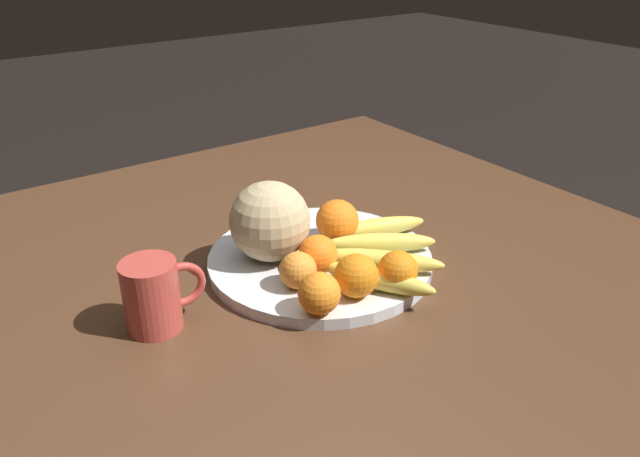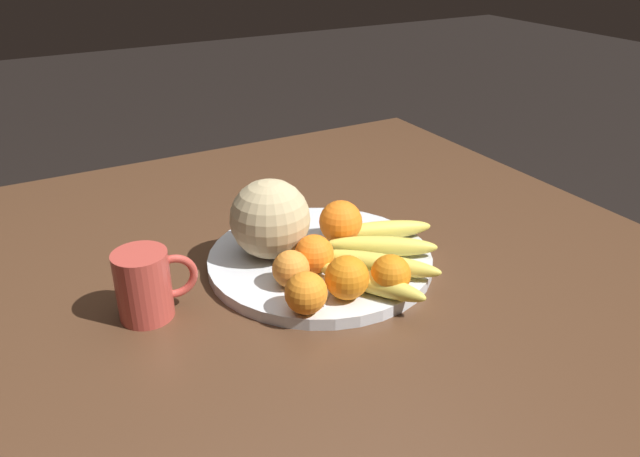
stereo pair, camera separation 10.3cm
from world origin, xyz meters
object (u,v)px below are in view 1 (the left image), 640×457
(melon, at_px, (270,221))
(orange_top_small, at_px, (398,270))
(orange_back_left, at_px, (319,293))
(banana_bunch, at_px, (378,252))
(orange_mid_center, at_px, (318,254))
(orange_back_right, at_px, (337,221))
(ceramic_mug, at_px, (154,295))
(kitchen_table, at_px, (345,309))
(orange_front_left, at_px, (298,270))
(fruit_bowl, at_px, (320,259))
(produce_tag, at_px, (328,291))
(orange_front_right, at_px, (356,276))

(melon, height_order, orange_top_small, melon)
(melon, xyz_separation_m, orange_back_left, (-0.18, 0.03, -0.04))
(melon, xyz_separation_m, banana_bunch, (-0.12, -0.14, -0.05))
(melon, relative_size, orange_mid_center, 2.11)
(orange_back_right, distance_m, ceramic_mug, 0.35)
(kitchen_table, xyz_separation_m, banana_bunch, (-0.04, -0.04, 0.12))
(kitchen_table, distance_m, orange_back_right, 0.15)
(orange_front_left, bearing_deg, fruit_bowl, -54.11)
(fruit_bowl, relative_size, produce_tag, 4.71)
(orange_front_right, bearing_deg, produce_tag, 42.96)
(produce_tag, height_order, ceramic_mug, ceramic_mug)
(produce_tag, bearing_deg, fruit_bowl, 12.45)
(fruit_bowl, relative_size, orange_top_small, 6.15)
(banana_bunch, distance_m, orange_back_left, 0.18)
(produce_tag, relative_size, ceramic_mug, 0.67)
(ceramic_mug, bearing_deg, orange_back_left, -123.72)
(fruit_bowl, height_order, banana_bunch, banana_bunch)
(orange_front_right, height_order, orange_back_right, orange_back_right)
(orange_front_right, bearing_deg, melon, 13.78)
(orange_back_right, height_order, produce_tag, orange_back_right)
(orange_back_left, xyz_separation_m, ceramic_mug, (0.13, 0.20, 0.00))
(kitchen_table, bearing_deg, orange_front_left, 103.46)
(banana_bunch, distance_m, produce_tag, 0.13)
(fruit_bowl, bearing_deg, melon, 59.24)
(kitchen_table, relative_size, fruit_bowl, 3.56)
(orange_front_right, xyz_separation_m, orange_back_right, (0.16, -0.08, 0.00))
(kitchen_table, relative_size, ceramic_mug, 11.21)
(fruit_bowl, xyz_separation_m, orange_top_small, (-0.15, -0.04, 0.04))
(produce_tag, bearing_deg, orange_back_left, 172.44)
(orange_mid_center, bearing_deg, orange_back_left, 145.47)
(banana_bunch, distance_m, orange_mid_center, 0.11)
(orange_back_left, xyz_separation_m, produce_tag, (0.04, -0.04, -0.03))
(produce_tag, bearing_deg, orange_mid_center, 20.79)
(banana_bunch, distance_m, orange_front_left, 0.15)
(fruit_bowl, xyz_separation_m, banana_bunch, (-0.07, -0.07, 0.03))
(fruit_bowl, height_order, orange_back_left, orange_back_left)
(orange_top_small, relative_size, ceramic_mug, 0.51)
(fruit_bowl, xyz_separation_m, orange_back_right, (0.03, -0.06, 0.05))
(orange_top_small, bearing_deg, orange_back_left, 83.03)
(ceramic_mug, bearing_deg, orange_back_right, -84.72)
(orange_mid_center, height_order, orange_top_small, orange_mid_center)
(fruit_bowl, distance_m, banana_bunch, 0.10)
(orange_back_right, xyz_separation_m, produce_tag, (-0.13, 0.11, -0.04))
(orange_back_left, bearing_deg, banana_bunch, -68.90)
(orange_front_left, distance_m, orange_mid_center, 0.05)
(melon, height_order, orange_back_left, melon)
(orange_top_small, bearing_deg, produce_tag, 60.94)
(ceramic_mug, bearing_deg, orange_front_right, -115.34)
(orange_back_right, bearing_deg, orange_front_left, 121.90)
(orange_top_small, relative_size, produce_tag, 0.77)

